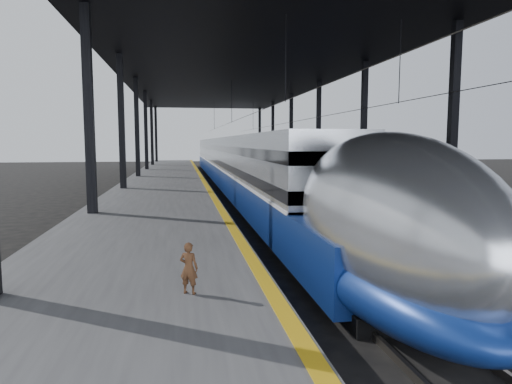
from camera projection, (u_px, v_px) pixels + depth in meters
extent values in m
plane|color=black|center=(258.00, 264.00, 14.20)|extent=(160.00, 160.00, 0.00)
cube|color=#4C4C4F|center=(165.00, 188.00, 33.19)|extent=(6.00, 80.00, 1.00)
cube|color=gold|center=(203.00, 180.00, 33.59)|extent=(0.30, 80.00, 0.01)
cube|color=slate|center=(230.00, 192.00, 34.01)|extent=(0.08, 80.00, 0.16)
cube|color=slate|center=(249.00, 192.00, 34.24)|extent=(0.08, 80.00, 0.16)
cube|color=slate|center=(295.00, 191.00, 34.82)|extent=(0.08, 80.00, 0.16)
cube|color=slate|center=(313.00, 191.00, 35.06)|extent=(0.08, 80.00, 0.16)
cube|color=black|center=(89.00, 124.00, 17.67)|extent=(0.35, 0.35, 9.00)
cube|color=black|center=(453.00, 126.00, 20.17)|extent=(0.35, 0.35, 9.00)
cube|color=black|center=(122.00, 130.00, 27.48)|extent=(0.35, 0.35, 9.00)
cube|color=black|center=(364.00, 131.00, 29.98)|extent=(0.35, 0.35, 9.00)
cube|color=black|center=(137.00, 134.00, 37.29)|extent=(0.35, 0.35, 9.00)
cube|color=black|center=(318.00, 134.00, 39.79)|extent=(0.35, 0.35, 9.00)
cube|color=black|center=(146.00, 135.00, 47.09)|extent=(0.35, 0.35, 9.00)
cube|color=black|center=(291.00, 136.00, 49.60)|extent=(0.35, 0.35, 9.00)
cube|color=black|center=(152.00, 137.00, 56.90)|extent=(0.35, 0.35, 9.00)
cube|color=black|center=(273.00, 137.00, 59.40)|extent=(0.35, 0.35, 9.00)
cube|color=black|center=(156.00, 138.00, 66.71)|extent=(0.35, 0.35, 9.00)
cube|color=black|center=(260.00, 138.00, 69.21)|extent=(0.35, 0.35, 9.00)
cube|color=black|center=(238.00, 67.00, 33.12)|extent=(18.00, 75.00, 0.45)
cylinder|color=slate|center=(239.00, 119.00, 33.54)|extent=(0.03, 74.00, 0.03)
cylinder|color=slate|center=(305.00, 119.00, 34.35)|extent=(0.03, 74.00, 0.03)
cube|color=#AEB1B5|center=(229.00, 160.00, 40.81)|extent=(2.80, 57.00, 3.86)
cube|color=navy|center=(231.00, 175.00, 39.47)|extent=(2.87, 62.00, 1.49)
cube|color=silver|center=(229.00, 165.00, 40.85)|extent=(2.89, 57.00, 0.10)
cube|color=black|center=(229.00, 148.00, 40.69)|extent=(2.83, 57.00, 0.40)
cube|color=black|center=(229.00, 160.00, 40.81)|extent=(2.83, 57.00, 0.40)
ellipsoid|color=#AEB1B5|center=(383.00, 221.00, 9.93)|extent=(2.80, 8.40, 3.86)
ellipsoid|color=navy|center=(381.00, 270.00, 10.05)|extent=(2.87, 8.40, 1.64)
ellipsoid|color=black|center=(455.00, 201.00, 7.30)|extent=(1.45, 2.20, 0.87)
cube|color=black|center=(380.00, 304.00, 10.13)|extent=(2.12, 2.60, 0.40)
cube|color=black|center=(244.00, 194.00, 31.71)|extent=(2.12, 2.60, 0.40)
cube|color=navy|center=(311.00, 164.00, 33.08)|extent=(3.06, 18.00, 4.16)
cube|color=#92959A|center=(354.00, 172.00, 24.84)|extent=(3.12, 1.20, 4.21)
cube|color=black|center=(359.00, 155.00, 24.13)|extent=(1.86, 0.06, 0.93)
cube|color=#A51D0C|center=(358.00, 182.00, 24.29)|extent=(1.31, 0.06, 0.60)
cube|color=#92959A|center=(264.00, 157.00, 51.71)|extent=(3.06, 18.00, 4.16)
cube|color=#92959A|center=(242.00, 153.00, 70.35)|extent=(3.06, 18.00, 4.16)
cube|color=black|center=(338.00, 202.00, 27.41)|extent=(2.41, 2.40, 0.36)
cube|color=black|center=(269.00, 176.00, 48.99)|extent=(2.41, 2.40, 0.36)
imported|color=#4D2D19|center=(189.00, 268.00, 8.35)|extent=(0.41, 0.35, 0.96)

